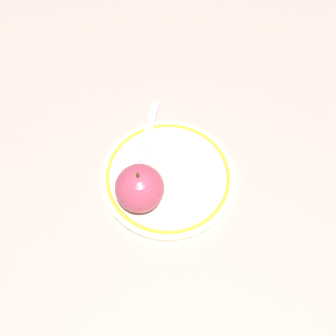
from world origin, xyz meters
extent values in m
plane|color=#B49F97|center=(0.00, 0.00, 0.00)|extent=(2.00, 2.00, 0.00)
cylinder|color=#EAE7CC|center=(0.01, 0.02, 0.01)|extent=(0.22, 0.22, 0.01)
torus|color=gold|center=(0.01, 0.02, 0.01)|extent=(0.20, 0.20, 0.01)
sphere|color=#CB4763|center=(0.01, -0.04, 0.05)|extent=(0.07, 0.07, 0.07)
cylinder|color=brown|center=(0.01, -0.04, 0.09)|extent=(0.00, 0.00, 0.01)
cube|color=silver|center=(-0.07, 0.07, 0.01)|extent=(0.06, 0.10, 0.00)
cube|color=silver|center=(-0.04, 0.02, 0.01)|extent=(0.02, 0.02, 0.00)
cube|color=silver|center=(-0.03, -0.03, 0.01)|extent=(0.03, 0.06, 0.00)
cube|color=silver|center=(-0.03, -0.03, 0.01)|extent=(0.03, 0.06, 0.00)
cube|color=silver|center=(-0.02, -0.02, 0.01)|extent=(0.03, 0.06, 0.00)
cube|color=silver|center=(-0.01, -0.02, 0.01)|extent=(0.03, 0.06, 0.00)
camera|label=1|loc=(0.19, -0.21, 0.55)|focal=40.00mm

